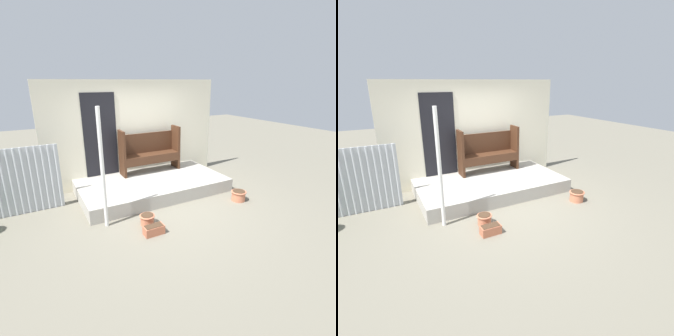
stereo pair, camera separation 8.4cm
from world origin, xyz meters
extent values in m
plane|color=#706B5B|center=(0.00, 0.00, 0.00)|extent=(24.00, 24.00, 0.00)
cube|color=#A8A399|center=(0.09, 0.91, 0.15)|extent=(3.43, 1.82, 0.31)
cube|color=beige|center=(0.09, 1.85, 1.30)|extent=(4.63, 0.06, 2.60)
cube|color=black|center=(-0.86, 1.81, 1.32)|extent=(0.80, 0.02, 2.00)
cylinder|color=silver|center=(-2.94, 1.13, 0.68)|extent=(0.04, 0.04, 1.37)
cylinder|color=silver|center=(-2.82, 1.13, 0.68)|extent=(0.04, 0.04, 1.37)
cylinder|color=silver|center=(-2.70, 1.13, 0.68)|extent=(0.04, 0.04, 1.37)
cylinder|color=silver|center=(-2.58, 1.13, 0.68)|extent=(0.04, 0.04, 1.37)
cylinder|color=silver|center=(-2.45, 1.13, 0.68)|extent=(0.04, 0.04, 1.37)
cylinder|color=silver|center=(-2.33, 1.13, 0.68)|extent=(0.04, 0.04, 1.37)
cylinder|color=silver|center=(-2.21, 1.13, 0.68)|extent=(0.04, 0.04, 1.37)
cylinder|color=silver|center=(-2.09, 1.13, 0.68)|extent=(0.04, 0.04, 1.37)
cylinder|color=silver|center=(-1.97, 1.13, 0.68)|extent=(0.04, 0.04, 1.37)
cylinder|color=white|center=(-1.35, -0.13, 1.09)|extent=(0.07, 0.07, 2.18)
cube|color=#422616|center=(-0.44, 1.48, 0.87)|extent=(0.06, 0.40, 1.14)
cube|color=#422616|center=(1.06, 1.49, 0.87)|extent=(0.06, 0.40, 1.14)
cube|color=#422616|center=(0.31, 1.49, 0.76)|extent=(1.44, 0.40, 0.04)
cube|color=#422616|center=(0.31, 1.30, 0.66)|extent=(1.44, 0.03, 0.17)
cube|color=#422616|center=(0.31, 1.67, 1.04)|extent=(1.44, 0.04, 0.51)
cylinder|color=#C67251|center=(-0.67, -0.45, 0.10)|extent=(0.25, 0.25, 0.19)
torus|color=#C67251|center=(-0.67, -0.45, 0.18)|extent=(0.29, 0.29, 0.02)
cylinder|color=#422D1E|center=(-0.67, -0.45, 0.20)|extent=(0.23, 0.23, 0.01)
cylinder|color=#C67251|center=(1.56, -0.48, 0.11)|extent=(0.30, 0.30, 0.22)
torus|color=#C67251|center=(1.56, -0.48, 0.21)|extent=(0.34, 0.34, 0.02)
cylinder|color=#422D1E|center=(1.56, -0.48, 0.22)|extent=(0.28, 0.28, 0.01)
cube|color=#B76647|center=(-0.71, -0.80, 0.08)|extent=(0.36, 0.18, 0.16)
cube|color=#422D1E|center=(-0.71, -0.80, 0.16)|extent=(0.32, 0.16, 0.01)
camera|label=1|loc=(-2.42, -4.44, 2.56)|focal=28.00mm
camera|label=2|loc=(-2.34, -4.48, 2.56)|focal=28.00mm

